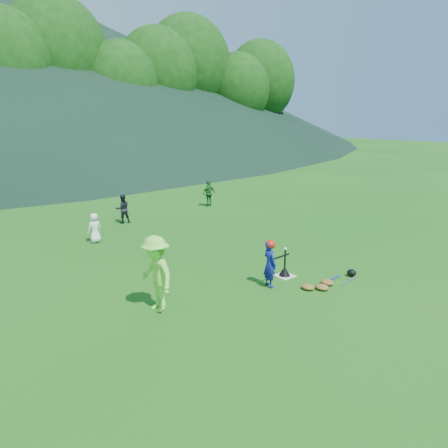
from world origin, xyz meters
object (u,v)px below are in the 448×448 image
(adult_coach, at_px, (156,274))
(home_plate, at_px, (284,276))
(batter_child, at_px, (270,264))
(fielder_b, at_px, (123,209))
(batting_tee, at_px, (285,271))
(fielder_a, at_px, (95,228))
(fielder_c, at_px, (209,193))
(equipment_pile, at_px, (328,282))

(adult_coach, bearing_deg, home_plate, 85.97)
(home_plate, distance_m, batter_child, 1.00)
(batter_child, bearing_deg, home_plate, -61.35)
(batter_child, bearing_deg, fielder_b, 10.49)
(batter_child, relative_size, batting_tee, 1.68)
(home_plate, bearing_deg, fielder_a, 113.28)
(fielder_b, height_order, fielder_c, fielder_c)
(batting_tee, distance_m, equipment_pile, 1.15)
(adult_coach, relative_size, fielder_c, 1.40)
(fielder_a, bearing_deg, fielder_b, -143.35)
(batter_child, height_order, fielder_c, fielder_c)
(fielder_c, height_order, batting_tee, fielder_c)
(batter_child, relative_size, fielder_b, 1.03)
(fielder_a, height_order, fielder_c, fielder_c)
(home_plate, relative_size, batting_tee, 0.66)
(equipment_pile, bearing_deg, fielder_b, 96.86)
(home_plate, bearing_deg, fielder_b, 94.93)
(home_plate, xyz_separation_m, batting_tee, (0.00, 0.00, 0.12))
(batter_child, distance_m, batting_tee, 0.94)
(adult_coach, xyz_separation_m, fielder_c, (7.38, 8.04, -0.23))
(adult_coach, bearing_deg, fielder_c, 138.39)
(adult_coach, xyz_separation_m, batting_tee, (3.58, -0.31, -0.69))
(fielder_b, bearing_deg, fielder_a, 55.68)
(adult_coach, relative_size, fielder_b, 1.47)
(fielder_b, distance_m, equipment_pile, 9.01)
(home_plate, relative_size, fielder_a, 0.46)
(adult_coach, height_order, fielder_c, adult_coach)
(home_plate, bearing_deg, adult_coach, 175.05)
(equipment_pile, bearing_deg, home_plate, 110.24)
(adult_coach, xyz_separation_m, equipment_pile, (3.98, -1.39, -0.75))
(batter_child, xyz_separation_m, equipment_pile, (1.19, -0.83, -0.51))
(fielder_a, xyz_separation_m, fielder_c, (6.38, 2.36, 0.10))
(fielder_c, distance_m, equipment_pile, 10.04)
(batter_child, bearing_deg, fielder_c, -16.81)
(fielder_c, bearing_deg, adult_coach, 42.94)
(fielder_c, bearing_deg, fielder_a, 15.80)
(equipment_pile, bearing_deg, fielder_c, 70.16)
(fielder_c, height_order, equipment_pile, fielder_c)
(fielder_a, distance_m, equipment_pile, 7.68)
(batter_child, relative_size, fielder_a, 1.18)
(home_plate, distance_m, equipment_pile, 1.15)
(equipment_pile, bearing_deg, fielder_a, 112.82)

